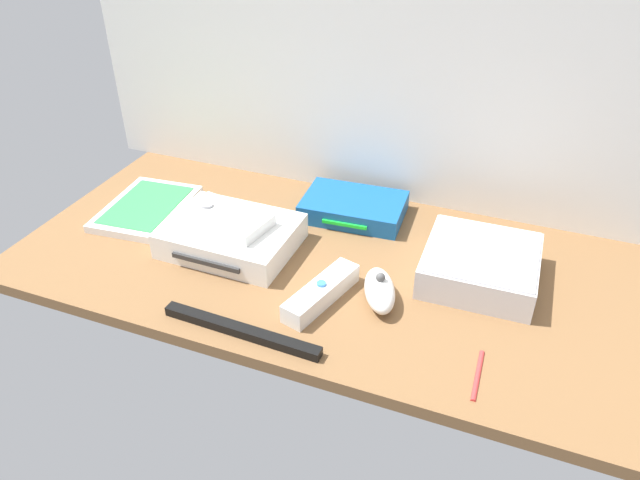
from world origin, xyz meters
TOP-DOWN VIEW (x-y plane):
  - ground_plane at (0.00, 0.00)cm, footprint 100.00×48.00cm
  - back_wall at (0.00, 24.60)cm, footprint 110.00×1.20cm
  - game_console at (-15.23, -1.74)cm, footprint 21.20×16.71cm
  - mini_computer at (24.81, 4.55)cm, footprint 17.36×17.36cm
  - game_case at (-35.31, 2.68)cm, footprint 15.21×20.12cm
  - network_router at (0.52, 15.37)cm, footprint 18.71×13.18cm
  - remote_wand at (3.94, -9.49)cm, footprint 7.40×15.22cm
  - remote_nunchuk at (11.95, -6.42)cm, footprint 8.05×10.93cm
  - remote_classic_pad at (-15.98, -1.53)cm, footprint 15.64×10.54cm
  - sensor_bar at (-3.77, -20.39)cm, footprint 24.05×2.65cm
  - stylus_pen at (28.14, -16.21)cm, footprint 0.98×9.02cm

SIDE VIEW (x-z plane):
  - ground_plane at x=0.00cm, z-range -2.00..0.00cm
  - stylus_pen at x=28.14cm, z-range 0.00..0.70cm
  - sensor_bar at x=-3.77cm, z-range 0.00..1.40cm
  - game_case at x=-35.31cm, z-range -0.02..1.54cm
  - remote_wand at x=3.94cm, z-range -0.19..3.21cm
  - network_router at x=0.52cm, z-range 0.00..3.40cm
  - remote_nunchuk at x=11.95cm, z-range -0.51..4.59cm
  - game_console at x=-15.23cm, z-range 0.00..4.40cm
  - mini_computer at x=24.81cm, z-range -0.01..5.29cm
  - remote_classic_pad at x=-15.98cm, z-range 4.21..6.61cm
  - back_wall at x=0.00cm, z-range 0.00..64.00cm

